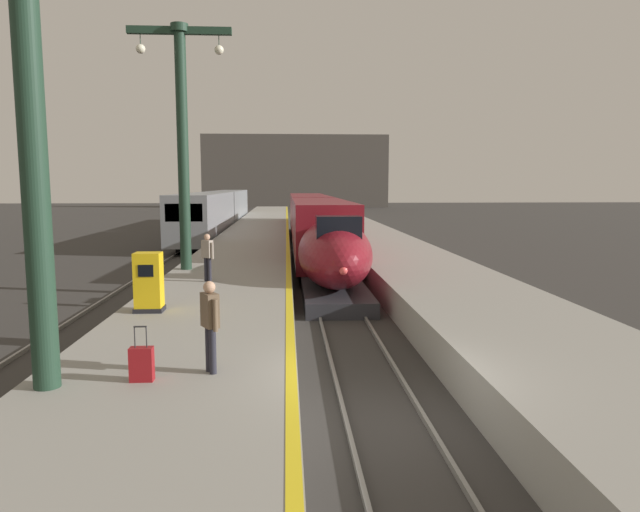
# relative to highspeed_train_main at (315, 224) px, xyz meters

# --- Properties ---
(ground_plane) EXTENTS (260.00, 260.00, 0.00)m
(ground_plane) POSITION_rel_highspeed_train_main_xyz_m (0.00, -26.87, -1.92)
(ground_plane) COLOR #33302D
(platform_left) EXTENTS (4.80, 110.00, 1.05)m
(platform_left) POSITION_rel_highspeed_train_main_xyz_m (-4.05, -2.12, -1.40)
(platform_left) COLOR gray
(platform_left) RESTS_ON ground
(platform_right) EXTENTS (4.80, 110.00, 1.05)m
(platform_right) POSITION_rel_highspeed_train_main_xyz_m (4.05, -2.12, -1.40)
(platform_right) COLOR gray
(platform_right) RESTS_ON ground
(platform_left_safety_stripe) EXTENTS (0.20, 107.80, 0.01)m
(platform_left_safety_stripe) POSITION_rel_highspeed_train_main_xyz_m (-1.77, -2.12, -0.87)
(platform_left_safety_stripe) COLOR yellow
(platform_left_safety_stripe) RESTS_ON platform_left
(rail_main_left) EXTENTS (0.08, 110.00, 0.12)m
(rail_main_left) POSITION_rel_highspeed_train_main_xyz_m (-0.75, 0.63, -1.86)
(rail_main_left) COLOR slate
(rail_main_left) RESTS_ON ground
(rail_main_right) EXTENTS (0.08, 110.00, 0.12)m
(rail_main_right) POSITION_rel_highspeed_train_main_xyz_m (0.75, 0.63, -1.86)
(rail_main_right) COLOR slate
(rail_main_right) RESTS_ON ground
(rail_secondary_left) EXTENTS (0.08, 110.00, 0.12)m
(rail_secondary_left) POSITION_rel_highspeed_train_main_xyz_m (-8.85, 0.63, -1.86)
(rail_secondary_left) COLOR slate
(rail_secondary_left) RESTS_ON ground
(rail_secondary_right) EXTENTS (0.08, 110.00, 0.12)m
(rail_secondary_right) POSITION_rel_highspeed_train_main_xyz_m (-7.35, 0.63, -1.86)
(rail_secondary_right) COLOR slate
(rail_secondary_right) RESTS_ON ground
(highspeed_train_main) EXTENTS (2.92, 38.47, 3.60)m
(highspeed_train_main) POSITION_rel_highspeed_train_main_xyz_m (0.00, 0.00, 0.00)
(highspeed_train_main) COLOR maroon
(highspeed_train_main) RESTS_ON ground
(regional_train_adjacent) EXTENTS (2.85, 36.60, 3.80)m
(regional_train_adjacent) POSITION_rel_highspeed_train_main_xyz_m (-8.10, 16.59, 0.21)
(regional_train_adjacent) COLOR gray
(regional_train_adjacent) RESTS_ON ground
(station_column_near) EXTENTS (4.00, 0.68, 9.45)m
(station_column_near) POSITION_rel_highspeed_train_main_xyz_m (-5.90, -27.36, 4.79)
(station_column_near) COLOR #1E3828
(station_column_near) RESTS_ON platform_left
(station_column_mid) EXTENTS (4.00, 0.68, 9.54)m
(station_column_mid) POSITION_rel_highspeed_train_main_xyz_m (-5.90, -13.74, 4.84)
(station_column_mid) COLOR #1E3828
(station_column_mid) RESTS_ON platform_left
(passenger_near_edge) EXTENTS (0.38, 0.50, 1.69)m
(passenger_near_edge) POSITION_rel_highspeed_train_main_xyz_m (-3.23, -26.75, 0.12)
(passenger_near_edge) COLOR #23232D
(passenger_near_edge) RESTS_ON platform_left
(passenger_mid_platform) EXTENTS (0.48, 0.40, 1.69)m
(passenger_mid_platform) POSITION_rel_highspeed_train_main_xyz_m (-4.62, -16.78, 0.12)
(passenger_mid_platform) COLOR #23232D
(passenger_mid_platform) RESTS_ON platform_left
(rolling_suitcase) EXTENTS (0.40, 0.22, 0.98)m
(rolling_suitcase) POSITION_rel_highspeed_train_main_xyz_m (-4.37, -27.14, -0.57)
(rolling_suitcase) COLOR maroon
(rolling_suitcase) RESTS_ON platform_left
(ticket_machine_yellow) EXTENTS (0.76, 0.62, 1.60)m
(ticket_machine_yellow) POSITION_rel_highspeed_train_main_xyz_m (-5.55, -21.53, -0.13)
(ticket_machine_yellow) COLOR yellow
(ticket_machine_yellow) RESTS_ON platform_left
(terminus_back_wall) EXTENTS (36.00, 2.00, 14.00)m
(terminus_back_wall) POSITION_rel_highspeed_train_main_xyz_m (0.00, 75.13, 5.08)
(terminus_back_wall) COLOR #4C4742
(terminus_back_wall) RESTS_ON ground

